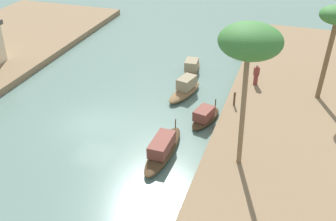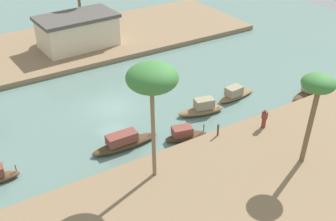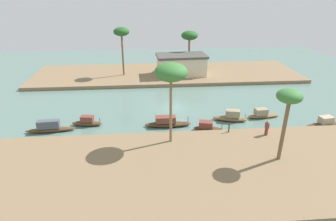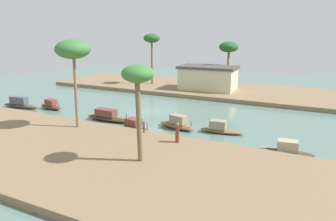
# 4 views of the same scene
# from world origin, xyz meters

# --- Properties ---
(river_water) EXTENTS (75.54, 75.54, 0.00)m
(river_water) POSITION_xyz_m (0.00, 0.00, 0.00)
(river_water) COLOR slate
(river_water) RESTS_ON ground
(riverbank_left) EXTENTS (45.95, 13.45, 0.54)m
(riverbank_left) POSITION_xyz_m (0.00, -14.80, 0.27)
(riverbank_left) COLOR #846B4C
(riverbank_left) RESTS_ON ground
(riverbank_right) EXTENTS (45.95, 13.45, 0.54)m
(riverbank_right) POSITION_xyz_m (0.00, 14.80, 0.27)
(riverbank_right) COLOR #846B4C
(riverbank_right) RESTS_ON ground
(sampan_with_tall_canopy) EXTENTS (5.24, 1.30, 1.21)m
(sampan_with_tall_canopy) POSITION_xyz_m (-1.72, -5.67, 0.45)
(sampan_with_tall_canopy) COLOR #47331E
(sampan_with_tall_canopy) RESTS_ON river_water
(sampan_foreground) EXTENTS (4.14, 2.07, 1.36)m
(sampan_foreground) POSITION_xyz_m (5.88, -4.83, 0.49)
(sampan_foreground) COLOR brown
(sampan_foreground) RESTS_ON river_water
(sampan_open_hull) EXTENTS (3.54, 1.38, 1.17)m
(sampan_open_hull) POSITION_xyz_m (-10.79, -4.68, 0.44)
(sampan_open_hull) COLOR brown
(sampan_open_hull) RESTS_ON river_water
(sampan_upstream_small) EXTENTS (4.10, 1.44, 1.16)m
(sampan_upstream_small) POSITION_xyz_m (9.96, -4.23, 0.42)
(sampan_upstream_small) COLOR brown
(sampan_upstream_small) RESTS_ON river_water
(sampan_with_red_awning) EXTENTS (3.44, 1.82, 1.09)m
(sampan_with_red_awning) POSITION_xyz_m (2.61, -7.14, 0.42)
(sampan_with_red_awning) COLOR #47331E
(sampan_with_red_awning) RESTS_ON river_water
(sampan_midstream) EXTENTS (4.47, 1.73, 1.18)m
(sampan_midstream) POSITION_xyz_m (16.03, -7.20, 0.42)
(sampan_midstream) COLOR #47331E
(sampan_midstream) RESTS_ON river_water
(sampan_downstream_large) EXTENTS (5.34, 1.24, 1.35)m
(sampan_downstream_large) POSITION_xyz_m (-14.57, -5.93, 0.52)
(sampan_downstream_large) COLOR brown
(sampan_downstream_large) RESTS_ON river_water
(person_on_near_bank) EXTENTS (0.42, 0.46, 1.59)m
(person_on_near_bank) POSITION_xyz_m (8.19, -9.66, 1.25)
(person_on_near_bank) COLOR brown
(person_on_near_bank) RESTS_ON riverbank_left
(mooring_post) EXTENTS (0.14, 0.14, 0.98)m
(mooring_post) POSITION_xyz_m (4.53, -8.70, 1.03)
(mooring_post) COLOR #4C3823
(mooring_post) RESTS_ON riverbank_left
(palm_tree_left_near) EXTENTS (3.07, 3.07, 7.86)m
(palm_tree_left_near) POSITION_xyz_m (-1.72, -10.03, 7.46)
(palm_tree_left_near) COLOR #7F6647
(palm_tree_left_near) RESTS_ON riverbank_left
(palm_tree_left_far) EXTENTS (2.11, 2.11, 6.56)m
(palm_tree_left_far) POSITION_xyz_m (7.53, -14.24, 6.17)
(palm_tree_left_far) COLOR brown
(palm_tree_left_far) RESTS_ON riverbank_left
(palm_tree_right_tall) EXTENTS (2.61, 2.61, 7.98)m
(palm_tree_right_tall) POSITION_xyz_m (-7.53, 13.84, 7.57)
(palm_tree_right_tall) COLOR brown
(palm_tree_right_tall) RESTS_ON riverbank_right
(palm_tree_right_short) EXTENTS (2.93, 2.93, 6.85)m
(palm_tree_right_short) POSITION_xyz_m (4.15, 16.78, 6.43)
(palm_tree_right_short) COLOR brown
(palm_tree_right_short) RESTS_ON riverbank_right
(riverside_building) EXTENTS (8.58, 5.24, 3.46)m
(riverside_building) POSITION_xyz_m (2.30, 13.18, 2.29)
(riverside_building) COLOR beige
(riverside_building) RESTS_ON riverbank_right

